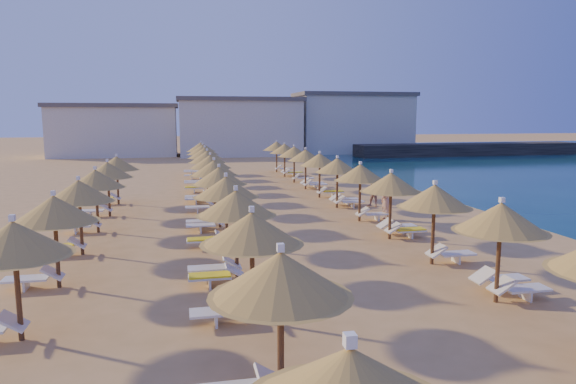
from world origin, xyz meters
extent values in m
plane|color=tan|center=(0.00, 0.00, 0.00)|extent=(220.00, 220.00, 0.00)
cube|color=black|center=(30.31, 39.32, 0.75)|extent=(30.10, 4.81, 1.50)
cube|color=silver|center=(-13.85, 47.47, 3.00)|extent=(15.00, 8.00, 6.00)
cube|color=#59514C|center=(-13.85, 47.47, 6.25)|extent=(15.60, 8.48, 0.50)
cube|color=silver|center=(1.59, 45.46, 3.40)|extent=(15.00, 8.00, 6.80)
cube|color=#59514C|center=(1.59, 45.46, 7.05)|extent=(15.60, 8.48, 0.50)
cube|color=silver|center=(17.37, 47.33, 3.80)|extent=(15.00, 8.00, 7.60)
cube|color=#59514C|center=(17.37, 47.33, 7.85)|extent=(15.60, 8.48, 0.50)
cylinder|color=brown|center=(2.61, -8.50, 1.11)|extent=(0.12, 0.12, 2.22)
cone|color=olive|center=(2.61, -8.50, 2.36)|extent=(2.34, 2.34, 0.78)
cone|color=olive|center=(2.61, -8.50, 2.03)|extent=(2.52, 2.52, 0.12)
cube|color=white|center=(2.61, -8.50, 2.82)|extent=(0.12, 0.12, 0.14)
cylinder|color=brown|center=(2.61, -4.82, 1.11)|extent=(0.12, 0.12, 2.22)
cone|color=olive|center=(2.61, -4.82, 2.36)|extent=(2.34, 2.34, 0.78)
cone|color=olive|center=(2.61, -4.82, 2.03)|extent=(2.52, 2.52, 0.12)
cube|color=white|center=(2.61, -4.82, 2.82)|extent=(0.12, 0.12, 0.14)
cylinder|color=brown|center=(2.61, -1.14, 1.11)|extent=(0.12, 0.12, 2.22)
cone|color=olive|center=(2.61, -1.14, 2.36)|extent=(2.34, 2.34, 0.78)
cone|color=olive|center=(2.61, -1.14, 2.03)|extent=(2.52, 2.52, 0.12)
cube|color=white|center=(2.61, -1.14, 2.82)|extent=(0.12, 0.12, 0.14)
cylinder|color=brown|center=(2.61, 2.55, 1.11)|extent=(0.12, 0.12, 2.22)
cone|color=olive|center=(2.61, 2.55, 2.36)|extent=(2.34, 2.34, 0.78)
cone|color=olive|center=(2.61, 2.55, 2.03)|extent=(2.52, 2.52, 0.12)
cube|color=white|center=(2.61, 2.55, 2.82)|extent=(0.12, 0.12, 0.14)
cylinder|color=brown|center=(2.61, 6.23, 1.11)|extent=(0.12, 0.12, 2.22)
cone|color=olive|center=(2.61, 6.23, 2.36)|extent=(2.34, 2.34, 0.78)
cone|color=olive|center=(2.61, 6.23, 2.03)|extent=(2.52, 2.52, 0.12)
cube|color=white|center=(2.61, 6.23, 2.82)|extent=(0.12, 0.12, 0.14)
cylinder|color=brown|center=(2.61, 9.91, 1.11)|extent=(0.12, 0.12, 2.22)
cone|color=olive|center=(2.61, 9.91, 2.36)|extent=(2.34, 2.34, 0.78)
cone|color=olive|center=(2.61, 9.91, 2.03)|extent=(2.52, 2.52, 0.12)
cube|color=white|center=(2.61, 9.91, 2.82)|extent=(0.12, 0.12, 0.14)
cylinder|color=brown|center=(2.61, 13.59, 1.11)|extent=(0.12, 0.12, 2.22)
cone|color=olive|center=(2.61, 13.59, 2.36)|extent=(2.34, 2.34, 0.78)
cone|color=olive|center=(2.61, 13.59, 2.03)|extent=(2.52, 2.52, 0.12)
cube|color=white|center=(2.61, 13.59, 2.82)|extent=(0.12, 0.12, 0.14)
cylinder|color=brown|center=(2.61, 17.28, 1.11)|extent=(0.12, 0.12, 2.22)
cone|color=olive|center=(2.61, 17.28, 2.36)|extent=(2.34, 2.34, 0.78)
cone|color=olive|center=(2.61, 17.28, 2.03)|extent=(2.52, 2.52, 0.12)
cube|color=white|center=(2.61, 17.28, 2.82)|extent=(0.12, 0.12, 0.14)
cylinder|color=brown|center=(2.61, 20.96, 1.11)|extent=(0.12, 0.12, 2.22)
cone|color=olive|center=(2.61, 20.96, 2.36)|extent=(2.34, 2.34, 0.78)
cone|color=olive|center=(2.61, 20.96, 2.03)|extent=(2.52, 2.52, 0.12)
cube|color=white|center=(2.61, 20.96, 2.82)|extent=(0.12, 0.12, 0.14)
cylinder|color=brown|center=(2.61, 24.64, 1.11)|extent=(0.12, 0.12, 2.22)
cone|color=olive|center=(2.61, 24.64, 2.36)|extent=(2.34, 2.34, 0.78)
cone|color=olive|center=(2.61, 24.64, 2.03)|extent=(2.52, 2.52, 0.12)
cube|color=white|center=(2.61, 24.64, 2.82)|extent=(0.12, 0.12, 0.14)
cone|color=olive|center=(-4.06, -15.87, 2.36)|extent=(2.34, 2.34, 0.78)
cube|color=white|center=(-4.06, -15.87, 2.82)|extent=(0.12, 0.12, 0.14)
cylinder|color=brown|center=(-4.06, -12.18, 1.11)|extent=(0.12, 0.12, 2.22)
cone|color=olive|center=(-4.06, -12.18, 2.36)|extent=(2.34, 2.34, 0.78)
cone|color=olive|center=(-4.06, -12.18, 2.03)|extent=(2.52, 2.52, 0.12)
cube|color=white|center=(-4.06, -12.18, 2.82)|extent=(0.12, 0.12, 0.14)
cylinder|color=brown|center=(-4.06, -8.50, 1.11)|extent=(0.12, 0.12, 2.22)
cone|color=olive|center=(-4.06, -8.50, 2.36)|extent=(2.34, 2.34, 0.78)
cone|color=olive|center=(-4.06, -8.50, 2.03)|extent=(2.52, 2.52, 0.12)
cube|color=white|center=(-4.06, -8.50, 2.82)|extent=(0.12, 0.12, 0.14)
cylinder|color=brown|center=(-4.06, -4.82, 1.11)|extent=(0.12, 0.12, 2.22)
cone|color=olive|center=(-4.06, -4.82, 2.36)|extent=(2.34, 2.34, 0.78)
cone|color=olive|center=(-4.06, -4.82, 2.03)|extent=(2.52, 2.52, 0.12)
cube|color=white|center=(-4.06, -4.82, 2.82)|extent=(0.12, 0.12, 0.14)
cylinder|color=brown|center=(-4.06, -1.14, 1.11)|extent=(0.12, 0.12, 2.22)
cone|color=olive|center=(-4.06, -1.14, 2.36)|extent=(2.34, 2.34, 0.78)
cone|color=olive|center=(-4.06, -1.14, 2.03)|extent=(2.52, 2.52, 0.12)
cube|color=white|center=(-4.06, -1.14, 2.82)|extent=(0.12, 0.12, 0.14)
cylinder|color=brown|center=(-4.06, 2.55, 1.11)|extent=(0.12, 0.12, 2.22)
cone|color=olive|center=(-4.06, 2.55, 2.36)|extent=(2.34, 2.34, 0.78)
cone|color=olive|center=(-4.06, 2.55, 2.03)|extent=(2.52, 2.52, 0.12)
cube|color=white|center=(-4.06, 2.55, 2.82)|extent=(0.12, 0.12, 0.14)
cylinder|color=brown|center=(-4.06, 6.23, 1.11)|extent=(0.12, 0.12, 2.22)
cone|color=olive|center=(-4.06, 6.23, 2.36)|extent=(2.34, 2.34, 0.78)
cone|color=olive|center=(-4.06, 6.23, 2.03)|extent=(2.52, 2.52, 0.12)
cube|color=white|center=(-4.06, 6.23, 2.82)|extent=(0.12, 0.12, 0.14)
cylinder|color=brown|center=(-4.06, 9.91, 1.11)|extent=(0.12, 0.12, 2.22)
cone|color=olive|center=(-4.06, 9.91, 2.36)|extent=(2.34, 2.34, 0.78)
cone|color=olive|center=(-4.06, 9.91, 2.03)|extent=(2.52, 2.52, 0.12)
cube|color=white|center=(-4.06, 9.91, 2.82)|extent=(0.12, 0.12, 0.14)
cylinder|color=brown|center=(-4.06, 13.59, 1.11)|extent=(0.12, 0.12, 2.22)
cone|color=olive|center=(-4.06, 13.59, 2.36)|extent=(2.34, 2.34, 0.78)
cone|color=olive|center=(-4.06, 13.59, 2.03)|extent=(2.52, 2.52, 0.12)
cube|color=white|center=(-4.06, 13.59, 2.82)|extent=(0.12, 0.12, 0.14)
cylinder|color=brown|center=(-4.06, 17.28, 1.11)|extent=(0.12, 0.12, 2.22)
cone|color=olive|center=(-4.06, 17.28, 2.36)|extent=(2.34, 2.34, 0.78)
cone|color=olive|center=(-4.06, 17.28, 2.03)|extent=(2.52, 2.52, 0.12)
cube|color=white|center=(-4.06, 17.28, 2.82)|extent=(0.12, 0.12, 0.14)
cylinder|color=brown|center=(-4.06, 20.96, 1.11)|extent=(0.12, 0.12, 2.22)
cone|color=olive|center=(-4.06, 20.96, 2.36)|extent=(2.34, 2.34, 0.78)
cone|color=olive|center=(-4.06, 20.96, 2.03)|extent=(2.52, 2.52, 0.12)
cube|color=white|center=(-4.06, 20.96, 2.82)|extent=(0.12, 0.12, 0.14)
cylinder|color=brown|center=(-4.06, 24.64, 1.11)|extent=(0.12, 0.12, 2.22)
cone|color=olive|center=(-4.06, 24.64, 2.36)|extent=(2.34, 2.34, 0.78)
cone|color=olive|center=(-4.06, 24.64, 2.03)|extent=(2.52, 2.52, 0.12)
cube|color=white|center=(-4.06, 24.64, 2.82)|extent=(0.12, 0.12, 0.14)
cylinder|color=brown|center=(-9.32, -8.50, 1.11)|extent=(0.12, 0.12, 2.22)
cone|color=olive|center=(-9.32, -8.50, 2.36)|extent=(2.34, 2.34, 0.78)
cone|color=olive|center=(-9.32, -8.50, 2.03)|extent=(2.52, 2.52, 0.12)
cube|color=white|center=(-9.32, -8.50, 2.82)|extent=(0.12, 0.12, 0.14)
cylinder|color=brown|center=(-9.32, -4.82, 1.11)|extent=(0.12, 0.12, 2.22)
cone|color=olive|center=(-9.32, -4.82, 2.36)|extent=(2.34, 2.34, 0.78)
cone|color=olive|center=(-9.32, -4.82, 2.03)|extent=(2.52, 2.52, 0.12)
cube|color=white|center=(-9.32, -4.82, 2.82)|extent=(0.12, 0.12, 0.14)
cylinder|color=brown|center=(-9.32, -1.14, 1.11)|extent=(0.12, 0.12, 2.22)
cone|color=olive|center=(-9.32, -1.14, 2.36)|extent=(2.34, 2.34, 0.78)
cone|color=olive|center=(-9.32, -1.14, 2.03)|extent=(2.52, 2.52, 0.12)
cube|color=white|center=(-9.32, -1.14, 2.82)|extent=(0.12, 0.12, 0.14)
cylinder|color=brown|center=(-9.32, 2.55, 1.11)|extent=(0.12, 0.12, 2.22)
cone|color=olive|center=(-9.32, 2.55, 2.36)|extent=(2.34, 2.34, 0.78)
cone|color=olive|center=(-9.32, 2.55, 2.03)|extent=(2.52, 2.52, 0.12)
cube|color=white|center=(-9.32, 2.55, 2.82)|extent=(0.12, 0.12, 0.14)
cylinder|color=brown|center=(-9.32, 6.23, 1.11)|extent=(0.12, 0.12, 2.22)
cone|color=olive|center=(-9.32, 6.23, 2.36)|extent=(2.34, 2.34, 0.78)
cone|color=olive|center=(-9.32, 6.23, 2.03)|extent=(2.52, 2.52, 0.12)
cube|color=white|center=(-9.32, 6.23, 2.82)|extent=(0.12, 0.12, 0.14)
cylinder|color=brown|center=(-9.32, 9.91, 1.11)|extent=(0.12, 0.12, 2.22)
cone|color=olive|center=(-9.32, 9.91, 2.36)|extent=(2.34, 2.34, 0.78)
cone|color=olive|center=(-9.32, 9.91, 2.03)|extent=(2.52, 2.52, 0.12)
cube|color=white|center=(-9.32, 9.91, 2.82)|extent=(0.12, 0.12, 0.14)
cube|color=white|center=(-4.21, -12.18, 0.46)|extent=(0.58, 0.60, 0.40)
cube|color=white|center=(3.51, -8.50, 0.32)|extent=(1.26, 0.60, 0.06)
cube|color=white|center=(3.51, -8.50, 0.16)|extent=(0.06, 0.54, 0.32)
cube|color=white|center=(2.76, -8.50, 0.46)|extent=(0.58, 0.60, 0.40)
cube|color=white|center=(3.51, -7.60, 0.32)|extent=(1.26, 0.60, 0.06)
cube|color=white|center=(3.51, -7.60, 0.16)|extent=(0.06, 0.54, 0.32)
cube|color=white|center=(2.76, -7.60, 0.46)|extent=(0.58, 0.60, 0.40)
cube|color=white|center=(-4.96, -8.50, 0.32)|extent=(1.26, 0.60, 0.06)
cube|color=white|center=(-4.96, -8.50, 0.16)|extent=(0.06, 0.54, 0.32)
cube|color=white|center=(-4.21, -8.50, 0.46)|extent=(0.58, 0.60, 0.40)
cube|color=white|center=(3.51, -4.82, 0.32)|extent=(1.26, 0.60, 0.06)
cube|color=white|center=(3.51, -4.82, 0.16)|extent=(0.06, 0.54, 0.32)
cube|color=white|center=(2.76, -4.82, 0.46)|extent=(0.58, 0.60, 0.40)
cube|color=white|center=(-4.96, -4.82, 0.32)|extent=(1.26, 0.60, 0.06)
cube|color=white|center=(-4.96, -4.82, 0.16)|extent=(0.06, 0.54, 0.32)
cube|color=white|center=(-4.21, -4.82, 0.46)|extent=(0.58, 0.60, 0.40)
cube|color=white|center=(-4.96, -5.72, 0.32)|extent=(1.26, 0.60, 0.06)
cube|color=white|center=(-4.96, -5.72, 0.16)|extent=(0.06, 0.54, 0.32)
cube|color=white|center=(-4.21, -5.72, 0.46)|extent=(0.58, 0.60, 0.40)
cube|color=yellow|center=(-4.96, -5.72, 0.38)|extent=(1.21, 0.55, 0.05)
cube|color=white|center=(3.51, -1.14, 0.32)|extent=(1.26, 0.60, 0.06)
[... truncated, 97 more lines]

